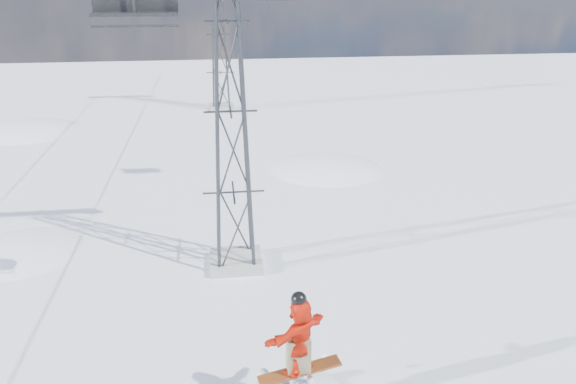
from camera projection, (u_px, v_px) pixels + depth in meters
name	position (u px, v px, depth m)	size (l,w,h in m)	color
snow_terrain	(142.00, 305.00, 34.81)	(39.00, 37.00, 22.00)	white
lift_tower_near	(230.00, 112.00, 17.81)	(5.20, 1.80, 11.43)	#999999
lift_tower_far	(219.00, 35.00, 40.92)	(5.20, 1.80, 11.43)	#999999
lift_chair_near	(135.00, 4.00, 12.88)	(1.96, 0.56, 2.42)	black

